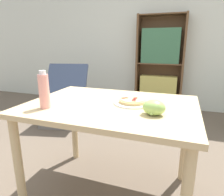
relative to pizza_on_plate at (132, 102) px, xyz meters
name	(u,v)px	position (x,y,z in m)	size (l,w,h in m)	color
ground_plane	(100,195)	(-0.23, -0.10, -0.78)	(14.00, 14.00, 0.00)	brown
wall_back	(154,38)	(-0.23, 2.52, 0.52)	(8.00, 0.05, 2.60)	silver
dining_table	(111,117)	(-0.15, -0.05, -0.12)	(1.21, 0.89, 0.77)	#D1B27F
pizza_on_plate	(132,102)	(0.00, 0.00, 0.00)	(0.27, 0.27, 0.04)	white
grape_bunch	(154,108)	(0.18, -0.19, 0.03)	(0.14, 0.12, 0.09)	#93BC5B
drink_bottle	(44,91)	(-0.53, -0.29, 0.10)	(0.07, 0.07, 0.25)	pink
lounge_chair_near	(64,104)	(-1.37, 1.18, -0.50)	(0.79, 0.89, 0.88)	slate
bookshelf	(159,68)	(-0.08, 2.36, -0.01)	(0.84, 0.26, 1.70)	brown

